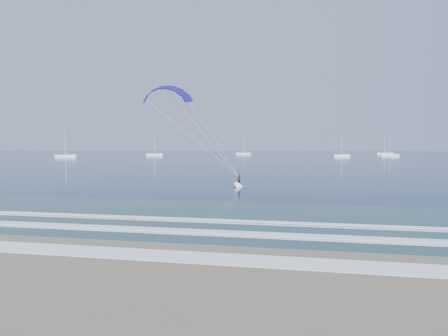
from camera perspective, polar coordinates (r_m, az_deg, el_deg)
ground at (r=22.55m, az=-19.40°, el=-11.03°), size 900.00×900.00×0.00m
kitesurfer_rig at (r=51.75m, az=-3.11°, el=5.07°), size 13.42×8.16×14.07m
sailboat_0 at (r=213.77m, az=-21.71°, el=1.63°), size 10.32×2.40×13.81m
sailboat_1 at (r=235.03m, az=-9.91°, el=1.92°), size 9.16×2.40×12.52m
sailboat_2 at (r=262.08m, az=2.80°, el=2.08°), size 9.12×2.40×12.24m
sailboat_3 at (r=214.39m, az=16.45°, el=1.72°), size 7.58×2.40×10.67m
sailboat_4 at (r=282.20m, az=21.95°, el=1.93°), size 9.37×2.40×12.65m
sailboat_5 at (r=235.98m, az=22.62°, el=1.73°), size 9.03×2.40×12.29m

